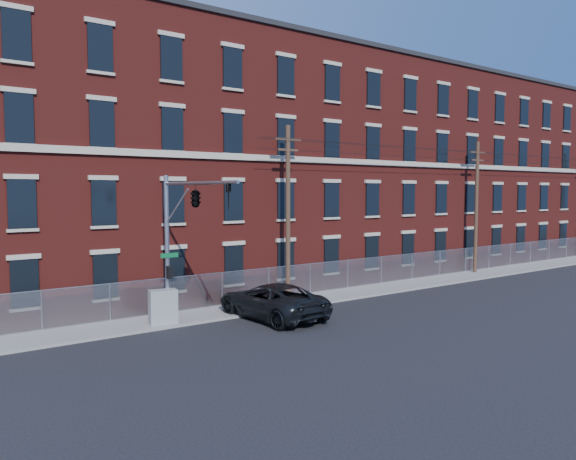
# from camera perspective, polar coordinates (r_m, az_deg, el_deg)

# --- Properties ---
(ground) EXTENTS (140.00, 140.00, 0.00)m
(ground) POSITION_cam_1_polar(r_m,az_deg,el_deg) (27.36, 3.67, -9.50)
(ground) COLOR black
(ground) RESTS_ON ground
(sidewalk) EXTENTS (65.00, 3.00, 0.12)m
(sidewalk) POSITION_cam_1_polar(r_m,az_deg,el_deg) (39.14, 12.43, -5.39)
(sidewalk) COLOR gray
(sidewalk) RESTS_ON ground
(mill_building) EXTENTS (55.30, 14.32, 16.30)m
(mill_building) POSITION_cam_1_polar(r_m,az_deg,el_deg) (45.02, 3.93, 6.24)
(mill_building) COLOR maroon
(mill_building) RESTS_ON ground
(chain_link_fence) EXTENTS (59.06, 0.06, 1.85)m
(chain_link_fence) POSITION_cam_1_polar(r_m,az_deg,el_deg) (39.85, 11.03, -3.76)
(chain_link_fence) COLOR #A5A8AD
(chain_link_fence) RESTS_ON ground
(traffic_signal_mast) EXTENTS (0.90, 6.75, 7.00)m
(traffic_signal_mast) POSITION_cam_1_polar(r_m,az_deg,el_deg) (25.13, -10.07, 1.67)
(traffic_signal_mast) COLOR #9EA0A5
(traffic_signal_mast) RESTS_ON ground
(utility_pole_near) EXTENTS (1.80, 0.28, 10.00)m
(utility_pole_near) POSITION_cam_1_polar(r_m,az_deg,el_deg) (32.25, -0.01, 2.14)
(utility_pole_near) COLOR #4A3325
(utility_pole_near) RESTS_ON ground
(utility_pole_mid) EXTENTS (1.80, 0.28, 10.00)m
(utility_pole_mid) POSITION_cam_1_polar(r_m,az_deg,el_deg) (45.34, 18.61, 2.47)
(utility_pole_mid) COLOR #4A3325
(utility_pole_mid) RESTS_ON ground
(overhead_wires) EXTENTS (40.00, 0.62, 0.62)m
(overhead_wires) POSITION_cam_1_polar(r_m,az_deg,el_deg) (45.41, 18.72, 7.25)
(overhead_wires) COLOR black
(overhead_wires) RESTS_ON ground
(pickup_truck) EXTENTS (3.26, 6.51, 1.77)m
(pickup_truck) POSITION_cam_1_polar(r_m,az_deg,el_deg) (28.31, -1.68, -7.20)
(pickup_truck) COLOR black
(pickup_truck) RESTS_ON ground
(utility_cabinet) EXTENTS (1.38, 0.87, 1.61)m
(utility_cabinet) POSITION_cam_1_polar(r_m,az_deg,el_deg) (27.32, -12.59, -7.62)
(utility_cabinet) COLOR gray
(utility_cabinet) RESTS_ON sidewalk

